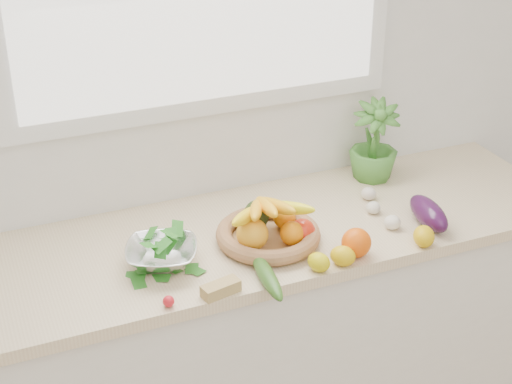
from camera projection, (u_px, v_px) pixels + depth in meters
name	position (u px, v px, depth m)	size (l,w,h in m)	color
back_wall	(203.00, 69.00, 2.50)	(4.50, 0.02, 2.70)	white
counter_cabinet	(240.00, 352.00, 2.69)	(2.20, 0.58, 0.86)	silver
countertop	(239.00, 240.00, 2.47)	(2.24, 0.62, 0.04)	beige
orange_loose	(356.00, 243.00, 2.33)	(0.09, 0.09, 0.09)	#E95507
lemon_a	(319.00, 262.00, 2.27)	(0.06, 0.07, 0.06)	#CEBF0B
lemon_b	(424.00, 236.00, 2.39)	(0.06, 0.08, 0.06)	gold
lemon_c	(343.00, 256.00, 2.30)	(0.06, 0.08, 0.06)	gold
apple	(302.00, 232.00, 2.40)	(0.08, 0.08, 0.08)	red
ginger	(221.00, 289.00, 2.17)	(0.11, 0.05, 0.04)	tan
garlic_a	(373.00, 208.00, 2.58)	(0.05, 0.05, 0.04)	silver
garlic_b	(369.00, 194.00, 2.66)	(0.05, 0.05, 0.04)	silver
garlic_c	(392.00, 222.00, 2.49)	(0.05, 0.05, 0.05)	beige
eggplant	(428.00, 213.00, 2.50)	(0.08, 0.21, 0.08)	#300E33
cucumber	(267.00, 276.00, 2.22)	(0.05, 0.25, 0.05)	#275619
radish	(169.00, 301.00, 2.12)	(0.03, 0.03, 0.03)	red
potted_herb	(374.00, 143.00, 2.75)	(0.17, 0.17, 0.31)	#438430
fruit_basket	(267.00, 229.00, 2.40)	(0.36, 0.36, 0.18)	tan
colander_with_spinach	(161.00, 249.00, 2.28)	(0.27, 0.27, 0.11)	white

